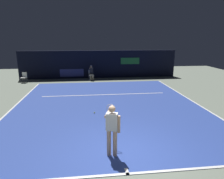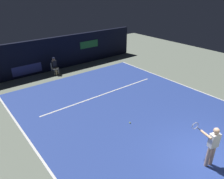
% 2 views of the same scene
% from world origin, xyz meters
% --- Properties ---
extents(ground_plane, '(30.43, 30.43, 0.00)m').
position_xyz_m(ground_plane, '(0.00, 5.16, 0.00)').
color(ground_plane, gray).
extents(court_surface, '(10.53, 12.32, 0.01)m').
position_xyz_m(court_surface, '(0.00, 5.16, 0.01)').
color(court_surface, '#2D479E').
rests_on(court_surface, ground).
extents(line_sideline_left, '(0.10, 12.32, 0.01)m').
position_xyz_m(line_sideline_left, '(5.22, 5.16, 0.01)').
color(line_sideline_left, white).
rests_on(line_sideline_left, court_surface).
extents(line_sideline_right, '(0.10, 12.32, 0.01)m').
position_xyz_m(line_sideline_right, '(-5.22, 5.16, 0.01)').
color(line_sideline_right, white).
rests_on(line_sideline_right, court_surface).
extents(line_service, '(8.22, 0.10, 0.01)m').
position_xyz_m(line_service, '(0.00, 7.31, 0.01)').
color(line_service, white).
rests_on(line_service, court_surface).
extents(back_wall, '(14.83, 0.33, 2.60)m').
position_xyz_m(back_wall, '(-0.00, 13.46, 1.30)').
color(back_wall, black).
rests_on(back_wall, ground).
extents(tennis_player, '(0.50, 1.04, 1.73)m').
position_xyz_m(tennis_player, '(-0.32, 0.06, 0.99)').
color(tennis_player, '#DBAD89').
rests_on(tennis_player, ground).
extents(line_judge_on_chair, '(0.49, 0.57, 1.32)m').
position_xyz_m(line_judge_on_chair, '(-0.78, 12.41, 0.69)').
color(line_judge_on_chair, white).
rests_on(line_judge_on_chair, ground).
extents(tennis_ball, '(0.07, 0.07, 0.07)m').
position_xyz_m(tennis_ball, '(-0.79, 3.93, 0.05)').
color(tennis_ball, '#CCE033').
rests_on(tennis_ball, court_surface).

